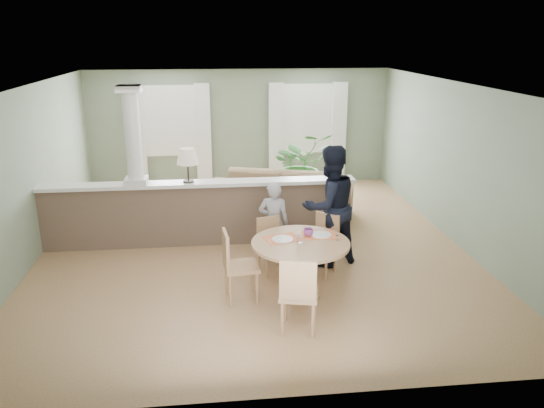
{
  "coord_description": "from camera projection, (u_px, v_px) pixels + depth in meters",
  "views": [
    {
      "loc": [
        -0.6,
        -8.41,
        3.47
      ],
      "look_at": [
        0.22,
        -1.0,
        1.07
      ],
      "focal_mm": 35.0,
      "sensor_mm": 36.0,
      "label": 1
    }
  ],
  "objects": [
    {
      "name": "child_person",
      "position": [
        274.0,
        223.0,
        8.26
      ],
      "size": [
        0.54,
        0.41,
        1.31
      ],
      "primitive_type": "imported",
      "rotation": [
        0.0,
        0.0,
        2.92
      ],
      "color": "#939297",
      "rests_on": "ground"
    },
    {
      "name": "sofa",
      "position": [
        278.0,
        196.0,
        10.42
      ],
      "size": [
        3.1,
        1.94,
        0.84
      ],
      "primitive_type": "imported",
      "rotation": [
        0.0,
        0.0,
        -0.3
      ],
      "color": "olive",
      "rests_on": "ground"
    },
    {
      "name": "chair_far_boy",
      "position": [
        271.0,
        242.0,
        7.99
      ],
      "size": [
        0.47,
        0.47,
        0.84
      ],
      "rotation": [
        0.0,
        0.0,
        0.29
      ],
      "color": "tan",
      "rests_on": "ground"
    },
    {
      "name": "man_person",
      "position": [
        329.0,
        206.0,
        8.12
      ],
      "size": [
        1.12,
        1.01,
        1.89
      ],
      "primitive_type": "imported",
      "rotation": [
        0.0,
        0.0,
        3.53
      ],
      "color": "black",
      "rests_on": "ground"
    },
    {
      "name": "chair_near",
      "position": [
        299.0,
        292.0,
        6.28
      ],
      "size": [
        0.54,
        0.54,
        1.0
      ],
      "rotation": [
        0.0,
        0.0,
        2.91
      ],
      "color": "tan",
      "rests_on": "ground"
    },
    {
      "name": "dining_table",
      "position": [
        301.0,
        253.0,
        7.16
      ],
      "size": [
        1.33,
        1.33,
        0.91
      ],
      "rotation": [
        0.0,
        0.0,
        0.28
      ],
      "color": "tan",
      "rests_on": "ground"
    },
    {
      "name": "ground",
      "position": [
        253.0,
        246.0,
        9.08
      ],
      "size": [
        8.0,
        8.0,
        0.0
      ],
      "primitive_type": "plane",
      "color": "tan",
      "rests_on": "ground"
    },
    {
      "name": "room_shell",
      "position": [
        248.0,
        134.0,
        9.11
      ],
      "size": [
        7.02,
        8.02,
        2.71
      ],
      "color": "gray",
      "rests_on": "ground"
    },
    {
      "name": "chair_far_man",
      "position": [
        324.0,
        241.0,
        7.96
      ],
      "size": [
        0.57,
        0.57,
        0.9
      ],
      "rotation": [
        0.0,
        0.0,
        -0.67
      ],
      "color": "tan",
      "rests_on": "ground"
    },
    {
      "name": "pony_wall",
      "position": [
        194.0,
        205.0,
        8.95
      ],
      "size": [
        5.32,
        0.38,
        2.7
      ],
      "color": "brown",
      "rests_on": "ground"
    },
    {
      "name": "chair_side",
      "position": [
        235.0,
        263.0,
        7.08
      ],
      "size": [
        0.49,
        0.49,
        0.99
      ],
      "rotation": [
        0.0,
        0.0,
        1.68
      ],
      "color": "tan",
      "rests_on": "ground"
    },
    {
      "name": "houseplant",
      "position": [
        301.0,
        165.0,
        11.58
      ],
      "size": [
        1.56,
        1.44,
        1.47
      ],
      "primitive_type": "imported",
      "rotation": [
        0.0,
        0.0,
        0.25
      ],
      "color": "#326C2B",
      "rests_on": "ground"
    }
  ]
}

